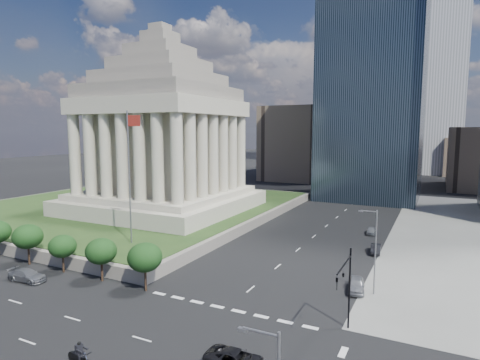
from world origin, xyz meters
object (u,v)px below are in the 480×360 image
Objects in this scene: traffic_signal_ne at (346,282)px; parked_sedan_mid at (376,249)px; war_memorial at (162,119)px; suv_grey at (27,275)px; pickup_truck at (236,360)px; street_lamp_north at (374,247)px; parked_sedan_near at (356,285)px; parked_sedan_far at (371,231)px; motorcycle_trail at (79,353)px; flagpole at (130,170)px.

traffic_signal_ne reaches higher than parked_sedan_mid.
suv_grey is at bearing -78.86° from war_memorial.
pickup_truck is 1.02× the size of suv_grey.
war_memorial is at bearing 154.08° from street_lamp_north.
suv_grey is 1.12× the size of parked_sedan_near.
war_memorial is 54.92m from street_lamp_north.
parked_sedan_near is at bearing -72.36° from suv_grey.
motorcycle_trail is at bearing -109.54° from parked_sedan_far.
motorcycle_trail is at bearing -133.93° from parked_sedan_near.
parked_sedan_mid is 12.01m from parked_sedan_far.
parked_sedan_near is 16.50m from parked_sedan_mid.
war_memorial is 54.98m from parked_sedan_near.
parked_sedan_far is (43.00, 5.29, -20.74)m from war_memorial.
flagpole is at bearing -22.27° from suv_grey.
war_memorial is 7.51× the size of suv_grey.
traffic_signal_ne is 2.87× the size of motorcycle_trail.
war_memorial is 62.31m from pickup_truck.
parked_sedan_near is at bearing -15.78° from pickup_truck.
parked_sedan_mid is 1.07× the size of parked_sedan_far.
war_memorial is 59.66m from motorcycle_trail.
motorcycle_trail is (15.98, -24.50, -12.08)m from flagpole.
suv_grey is (-39.78, -15.30, -4.91)m from street_lamp_north.
pickup_truck is 37.17m from parked_sedan_mid.
suv_grey reaches higher than parked_sedan_far.
flagpole is at bearing -63.11° from war_memorial.
street_lamp_north reaches higher than suv_grey.
traffic_signal_ne is 23.58m from motorcycle_trail.
parked_sedan_near is 30.86m from motorcycle_trail.
suv_grey is at bearing -174.14° from traffic_signal_ne.
traffic_signal_ne is at bearing -94.19° from street_lamp_north.
flagpole is 5.13× the size of parked_sedan_far.
traffic_signal_ne is 39.42m from suv_grey.
pickup_truck is at bearing -47.33° from war_memorial.
parked_sedan_far is at bearing 7.01° from war_memorial.
parked_sedan_near is (37.96, 15.33, 0.04)m from suv_grey.
parked_sedan_mid is at bearing -82.54° from parked_sedan_far.
pickup_truck is at bearing -104.47° from parked_sedan_mid.
flagpole reaches higher than parked_sedan_near.
parked_sedan_far is (-2.41, 11.76, -0.02)m from parked_sedan_mid.
flagpole is 36.69m from traffic_signal_ne.
pickup_truck is (39.85, -43.22, -20.67)m from war_memorial.
war_memorial reaches higher than traffic_signal_ne.
war_memorial reaches higher than parked_sedan_near.
street_lamp_north is at bearing 59.87° from motorcycle_trail.
traffic_signal_ne reaches higher than parked_sedan_near.
traffic_signal_ne is at bearing -89.06° from parked_sedan_far.
parked_sedan_mid is (37.86, 31.83, -0.07)m from suv_grey.
motorcycle_trail is (-17.26, -42.02, 0.35)m from parked_sedan_mid.
war_memorial reaches higher than parked_sedan_mid.
war_memorial is 1.95× the size of flagpole.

